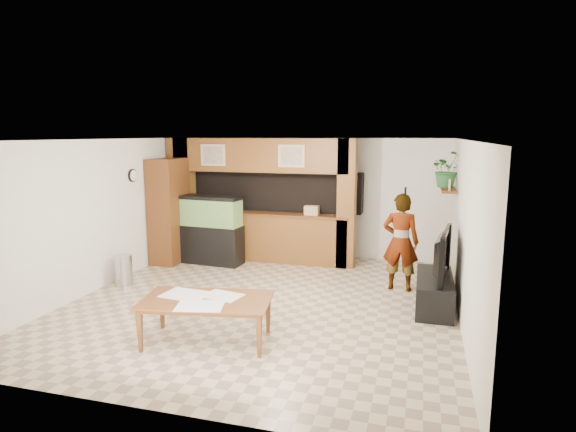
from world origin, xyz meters
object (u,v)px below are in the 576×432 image
(pantry_cabinet, at_px, (169,211))
(person, at_px, (401,242))
(aquarium, at_px, (212,231))
(television, at_px, (436,253))
(dining_table, at_px, (206,322))

(pantry_cabinet, relative_size, person, 1.29)
(aquarium, height_order, person, person)
(aquarium, bearing_deg, person, -5.47)
(television, bearing_deg, dining_table, 134.04)
(pantry_cabinet, height_order, aquarium, pantry_cabinet)
(aquarium, xyz_separation_m, person, (3.87, -0.71, 0.15))
(dining_table, bearing_deg, aquarium, 103.60)
(television, height_order, dining_table, television)
(aquarium, distance_m, dining_table, 3.97)
(television, bearing_deg, person, 44.07)
(dining_table, bearing_deg, television, 27.35)
(pantry_cabinet, relative_size, dining_table, 1.31)
(television, bearing_deg, aquarium, 78.76)
(person, bearing_deg, television, 131.78)
(person, relative_size, dining_table, 1.02)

